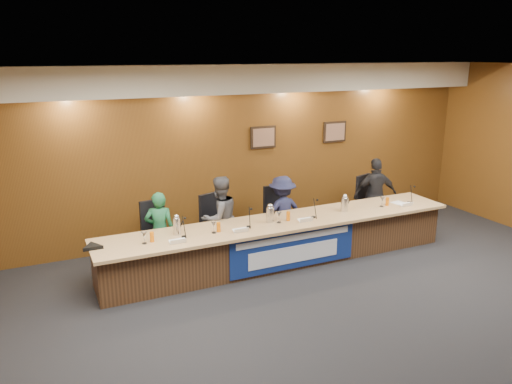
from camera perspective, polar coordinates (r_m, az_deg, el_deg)
floor at (r=6.68m, az=12.87°, el=-15.30°), size 10.00×10.00×0.00m
ceiling at (r=5.76m, az=14.83°, el=13.25°), size 10.00×8.00×0.04m
wall_back at (r=9.38m, az=-1.47°, el=4.63°), size 10.00×0.04×3.20m
soffit at (r=8.99m, az=-0.88°, el=12.83°), size 10.00×0.50×0.50m
dais_body at (r=8.34m, az=2.97°, el=-5.77°), size 6.00×0.80×0.70m
dais_top at (r=8.17m, az=3.17°, el=-3.43°), size 6.10×0.95×0.05m
banner at (r=7.99m, az=4.36°, el=-6.55°), size 2.20×0.02×0.65m
banner_text_upper at (r=7.90m, az=4.44°, el=-5.24°), size 2.00×0.01×0.10m
banner_text_lower at (r=8.01m, az=4.40°, el=-7.11°), size 1.60×0.01×0.28m
wall_photo_left at (r=9.47m, az=0.83°, el=6.28°), size 0.52×0.04×0.42m
wall_photo_right at (r=10.26m, az=8.98°, el=6.81°), size 0.52×0.04×0.42m
panelist_a at (r=8.14m, az=-10.94°, el=-4.37°), size 0.54×0.43×1.29m
panelist_b at (r=8.40m, az=-4.15°, el=-2.98°), size 0.81×0.71×1.43m
panelist_c at (r=8.87m, az=2.99°, el=-2.32°), size 0.88×0.54×1.32m
panelist_d at (r=9.93m, az=13.47°, el=-0.36°), size 0.92×0.59×1.45m
office_chair_a at (r=8.29m, az=-11.05°, el=-5.23°), size 0.54×0.54×0.08m
office_chair_b at (r=8.56m, az=-4.36°, el=-4.28°), size 0.61×0.61×0.08m
office_chair_c at (r=9.01m, az=2.68°, el=-3.22°), size 0.49×0.49×0.08m
office_chair_d at (r=10.07m, az=13.04°, el=-1.57°), size 0.62×0.62×0.08m
nameplate_a at (r=7.25m, az=-8.87°, el=-5.54°), size 0.24×0.08×0.10m
microphone_a at (r=7.50m, az=-8.24°, el=-5.07°), size 0.07×0.07×0.02m
juice_glass_a at (r=7.38m, az=-11.81°, el=-5.05°), size 0.06×0.06×0.15m
water_glass_a at (r=7.32m, az=-12.66°, el=-5.13°), size 0.08×0.08×0.18m
nameplate_b at (r=7.59m, az=-1.66°, el=-4.35°), size 0.24×0.08×0.10m
microphone_b at (r=7.83m, az=-0.84°, el=-3.99°), size 0.07×0.07×0.02m
juice_glass_b at (r=7.64m, az=-4.30°, el=-4.03°), size 0.06×0.06×0.15m
water_glass_b at (r=7.59m, az=-4.85°, el=-4.06°), size 0.08×0.08×0.18m
nameplate_c at (r=8.09m, az=5.78°, el=-3.15°), size 0.24×0.08×0.10m
microphone_c at (r=8.34m, az=6.59°, el=-2.85°), size 0.07×0.07×0.02m
juice_glass_c at (r=8.14m, az=3.70°, el=-2.77°), size 0.06×0.06×0.15m
water_glass_c at (r=8.02m, az=2.64°, el=-2.91°), size 0.08×0.08×0.18m
nameplate_d at (r=9.26m, az=16.94°, el=-1.34°), size 0.24×0.08×0.10m
microphone_d at (r=9.51m, az=17.10°, el=-1.13°), size 0.07×0.07×0.02m
juice_glass_d at (r=9.21m, az=14.78°, el=-1.06°), size 0.06×0.06×0.15m
water_glass_d at (r=9.12m, az=14.21°, el=-1.10°), size 0.08×0.08×0.18m
carafe_left at (r=7.58m, az=-9.05°, el=-3.90°), size 0.11×0.11×0.26m
carafe_mid at (r=8.05m, az=1.61°, el=-2.62°), size 0.13×0.13×0.24m
carafe_right at (r=8.72m, az=10.08°, el=-1.42°), size 0.13×0.13×0.24m
speakerphone at (r=7.37m, az=-18.18°, el=-5.97°), size 0.32×0.32×0.05m
paper_stack at (r=9.42m, az=16.18°, el=-1.26°), size 0.26×0.33×0.01m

